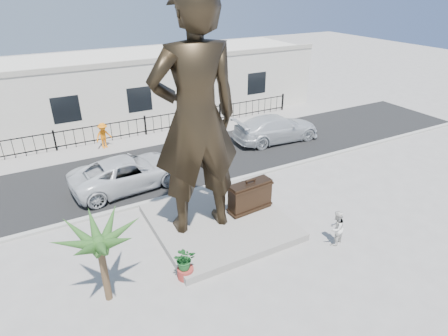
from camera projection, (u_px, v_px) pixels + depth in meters
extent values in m
plane|color=#9E9991|center=(248.00, 241.00, 14.57)|extent=(100.00, 100.00, 0.00)
cube|color=black|center=(173.00, 162.00, 20.86)|extent=(40.00, 7.00, 0.01)
cube|color=#A5A399|center=(199.00, 189.00, 18.08)|extent=(40.00, 0.25, 0.12)
cube|color=#9E9991|center=(150.00, 139.00, 24.00)|extent=(40.00, 2.50, 0.02)
cube|color=gray|center=(219.00, 222.00, 15.47)|extent=(5.20, 5.20, 0.30)
cube|color=black|center=(145.00, 126.00, 24.37)|extent=(22.00, 0.10, 1.20)
cube|color=silver|center=(125.00, 87.00, 26.95)|extent=(28.00, 7.00, 4.40)
imported|color=black|center=(195.00, 119.00, 13.10)|extent=(3.41, 2.40, 8.86)
cube|color=#322115|center=(250.00, 196.00, 15.72)|extent=(1.91, 0.74, 1.32)
imported|color=white|center=(336.00, 228.00, 14.11)|extent=(0.84, 0.74, 1.45)
imported|color=silver|center=(129.00, 172.00, 18.09)|extent=(5.71, 3.01, 1.53)
imported|color=silver|center=(276.00, 128.00, 23.42)|extent=(5.69, 2.61, 1.61)
imported|color=orange|center=(104.00, 136.00, 22.32)|extent=(1.15, 0.89, 1.56)
cylinder|color=#9D3029|center=(186.00, 273.00, 12.70)|extent=(0.56, 0.56, 0.40)
imported|color=#1D5A24|center=(185.00, 259.00, 12.42)|extent=(0.88, 0.81, 0.81)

